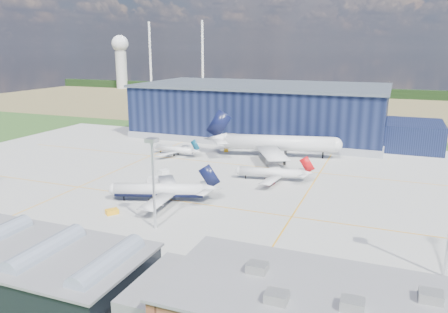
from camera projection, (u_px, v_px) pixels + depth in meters
ground at (176, 189)px, 139.51m from camera, size 600.00×600.00×0.00m
apron at (189, 180)px, 148.54m from camera, size 220.00×160.00×0.08m
farmland at (307, 106)px, 338.23m from camera, size 600.00×220.00×0.01m
treeline at (324, 91)px, 409.53m from camera, size 600.00×8.00×8.00m
horizon_dressing at (143, 57)px, 464.83m from camera, size 440.20×18.00×70.00m
hangar at (267, 113)px, 221.33m from camera, size 145.00×62.00×26.10m
glass_concourse at (6, 256)px, 86.70m from camera, size 78.00×23.00×8.60m
light_mast_center at (153, 169)px, 105.13m from camera, size 2.60×2.60×23.00m
airliner_navy at (159, 183)px, 126.99m from camera, size 42.67×42.22×11.00m
airliner_red at (271, 168)px, 147.00m from camera, size 31.35×30.86×8.91m
airliner_widebody at (279, 135)px, 177.51m from camera, size 67.25×66.29×18.57m
airliner_regional at (174, 146)px, 182.26m from camera, size 25.33×24.88×7.52m
gse_tug_b at (112, 212)px, 118.01m from camera, size 3.72×3.95×1.43m
gse_van_a at (155, 181)px, 144.44m from camera, size 5.32×3.16×2.17m
gse_cart_a at (164, 172)px, 156.25m from camera, size 3.29×3.88×1.42m
gse_tug_c at (226, 150)px, 189.42m from camera, size 2.75×3.36×1.27m
gse_cart_b at (158, 178)px, 148.51m from camera, size 3.56×3.13×1.29m
gse_van_c at (376, 302)px, 75.40m from camera, size 5.02×3.43×2.20m
airstair at (10, 226)px, 106.33m from camera, size 3.22×5.14×3.07m
car_b at (275, 291)px, 79.89m from camera, size 3.45×2.40×1.08m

